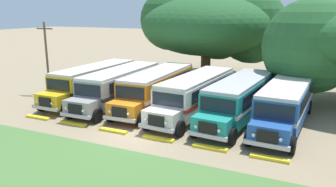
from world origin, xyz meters
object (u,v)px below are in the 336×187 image
broad_shade_tree (213,26)px  parked_bus_slot_2 (157,87)px  parked_bus_slot_3 (196,93)px  parked_bus_slot_4 (240,97)px  parked_bus_slot_5 (286,102)px  parked_bus_slot_0 (94,80)px  parked_bus_slot_1 (120,85)px  utility_pole (47,55)px

broad_shade_tree → parked_bus_slot_2: bearing=-90.6°
parked_bus_slot_3 → parked_bus_slot_2: bearing=-95.0°
parked_bus_slot_4 → parked_bus_slot_5: same height
parked_bus_slot_3 → parked_bus_slot_5: size_ratio=1.00×
parked_bus_slot_4 → parked_bus_slot_3: bearing=-84.1°
parked_bus_slot_3 → broad_shade_tree: bearing=-163.0°
parked_bus_slot_2 → parked_bus_slot_4: same height
parked_bus_slot_2 → parked_bus_slot_5: (9.87, -0.38, 0.00)m
parked_bus_slot_4 → parked_bus_slot_2: bearing=-89.4°
parked_bus_slot_0 → parked_bus_slot_2: same height
parked_bus_slot_1 → parked_bus_slot_5: same height
parked_bus_slot_4 → utility_pole: (-18.05, 0.31, 1.91)m
parked_bus_slot_4 → broad_shade_tree: bearing=-150.4°
parked_bus_slot_3 → parked_bus_slot_4: size_ratio=1.00×
parked_bus_slot_4 → parked_bus_slot_5: bearing=96.2°
parked_bus_slot_3 → parked_bus_slot_5: (6.36, 0.16, 0.00)m
broad_shade_tree → parked_bus_slot_3: bearing=-76.8°
parked_bus_slot_2 → parked_bus_slot_4: bearing=84.5°
parked_bus_slot_0 → parked_bus_slot_5: size_ratio=0.99×
parked_bus_slot_0 → parked_bus_slot_1: 3.05m
parked_bus_slot_4 → parked_bus_slot_0: bearing=-86.8°
parked_bus_slot_2 → utility_pole: (-11.28, -0.16, 1.91)m
broad_shade_tree → parked_bus_slot_4: bearing=-65.0°
parked_bus_slot_3 → utility_pole: size_ratio=1.68×
parked_bus_slot_0 → parked_bus_slot_3: (9.60, -0.39, 0.00)m
broad_shade_tree → utility_pole: bearing=-129.4°
parked_bus_slot_1 → parked_bus_slot_0: bearing=-101.1°
parked_bus_slot_2 → parked_bus_slot_3: bearing=79.6°
parked_bus_slot_4 → utility_pole: utility_pole is taller
parked_bus_slot_2 → parked_bus_slot_3: (3.51, -0.55, 0.00)m
parked_bus_slot_5 → utility_pole: 21.23m
parked_bus_slot_5 → broad_shade_tree: 17.68m
parked_bus_slot_2 → parked_bus_slot_5: 9.87m
parked_bus_slot_4 → parked_bus_slot_5: (3.09, 0.09, 0.00)m
parked_bus_slot_0 → parked_bus_slot_1: size_ratio=1.00×
parked_bus_slot_1 → utility_pole: size_ratio=1.67×
parked_bus_slot_1 → parked_bus_slot_3: bearing=89.4°
parked_bus_slot_5 → broad_shade_tree: (-9.72, 14.14, 4.24)m
utility_pole → parked_bus_slot_3: bearing=-1.5°
parked_bus_slot_5 → parked_bus_slot_2: bearing=-89.3°
parked_bus_slot_2 → parked_bus_slot_5: bearing=86.2°
parked_bus_slot_2 → parked_bus_slot_5: size_ratio=1.00×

